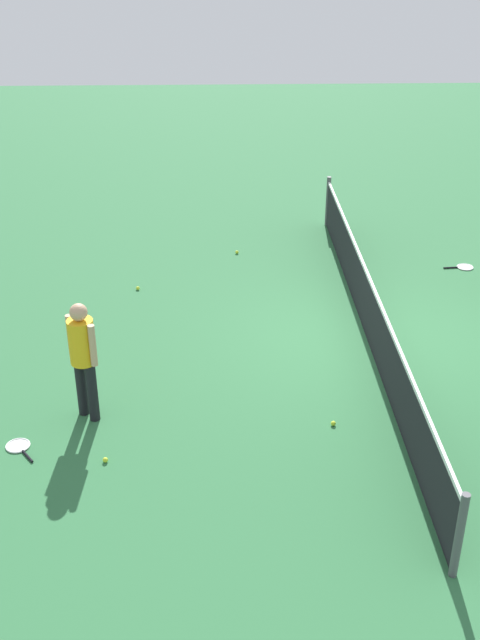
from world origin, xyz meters
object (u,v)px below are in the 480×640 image
tennis_racket_near_player (19,447)px  tennis_ball_near_player (237,252)px  tennis_ball_by_net (333,423)px  tennis_racket_far_player (464,267)px  player_near_side (83,352)px  tennis_ball_midcourt (138,288)px  tennis_ball_baseline (105,460)px

tennis_racket_near_player → tennis_ball_near_player: bearing=154.4°
tennis_racket_near_player → tennis_ball_by_net: bearing=94.9°
tennis_ball_near_player → tennis_racket_near_player: bearing=-25.6°
tennis_racket_far_player → tennis_ball_near_player: size_ratio=9.02×
player_near_side → tennis_ball_by_net: (0.32, 3.27, -0.98)m
tennis_ball_by_net → tennis_ball_near_player: bearing=-169.2°
tennis_racket_near_player → tennis_ball_midcourt: bearing=166.1°
tennis_racket_far_player → tennis_ball_by_net: 5.94m
player_near_side → tennis_ball_baseline: player_near_side is taller
tennis_ball_by_net → tennis_ball_midcourt: bearing=-145.2°
tennis_ball_near_player → tennis_racket_far_player: bearing=79.3°
tennis_ball_by_net → tennis_racket_near_player: bearing=-85.1°
tennis_ball_baseline → tennis_racket_near_player: bearing=-106.2°
tennis_racket_far_player → tennis_ball_baseline: (5.69, -6.13, 0.02)m
tennis_ball_near_player → tennis_ball_baseline: same height
tennis_racket_near_player → tennis_ball_baseline: size_ratio=8.64×
tennis_racket_far_player → tennis_ball_by_net: size_ratio=9.02×
tennis_racket_far_player → tennis_ball_baseline: 8.36m
tennis_ball_near_player → tennis_ball_by_net: size_ratio=1.00×
tennis_racket_near_player → tennis_ball_near_player: size_ratio=8.64×
tennis_racket_near_player → tennis_ball_baseline: bearing=73.8°
player_near_side → tennis_ball_baseline: size_ratio=25.76×
tennis_racket_near_player → tennis_ball_baseline: tennis_ball_baseline is taller
tennis_ball_near_player → tennis_ball_baseline: 6.75m
player_near_side → tennis_ball_near_player: bearing=158.6°
tennis_racket_far_player → tennis_ball_near_player: (-0.82, -4.31, 0.02)m
tennis_racket_far_player → tennis_ball_baseline: tennis_ball_baseline is taller
tennis_racket_far_player → tennis_ball_midcourt: 6.18m
tennis_ball_by_net → tennis_ball_baseline: same height
player_near_side → tennis_ball_by_net: player_near_side is taller
player_near_side → tennis_racket_far_player: size_ratio=2.86×
tennis_ball_midcourt → tennis_ball_by_net: bearing=34.8°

